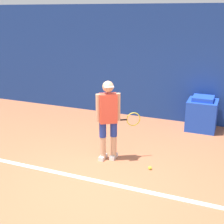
{
  "coord_description": "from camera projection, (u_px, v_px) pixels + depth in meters",
  "views": [
    {
      "loc": [
        2.08,
        -4.31,
        2.88
      ],
      "look_at": [
        -0.17,
        1.21,
        0.94
      ],
      "focal_mm": 50.0,
      "sensor_mm": 36.0,
      "label": 1
    }
  ],
  "objects": [
    {
      "name": "covered_chair",
      "position": [
        202.0,
        114.0,
        7.85
      ],
      "size": [
        0.72,
        0.7,
        0.86
      ],
      "color": "blue",
      "rests_on": "ground_plane"
    },
    {
      "name": "back_wall",
      "position": [
        155.0,
        64.0,
        8.39
      ],
      "size": [
        24.0,
        0.1,
        3.06
      ],
      "color": "navy",
      "rests_on": "ground_plane"
    },
    {
      "name": "court_baseline",
      "position": [
        97.0,
        181.0,
        5.52
      ],
      "size": [
        21.6,
        0.1,
        0.01
      ],
      "color": "white",
      "rests_on": "ground_plane"
    },
    {
      "name": "tennis_ball",
      "position": [
        150.0,
        168.0,
        5.93
      ],
      "size": [
        0.07,
        0.07,
        0.07
      ],
      "color": "#D1E533",
      "rests_on": "ground_plane"
    },
    {
      "name": "tennis_player",
      "position": [
        109.0,
        117.0,
        6.11
      ],
      "size": [
        0.77,
        0.54,
        1.62
      ],
      "rotation": [
        0.0,
        0.0,
        0.57
      ],
      "color": "tan",
      "rests_on": "ground_plane"
    },
    {
      "name": "ground_plane",
      "position": [
        95.0,
        184.0,
        5.44
      ],
      "size": [
        24.0,
        24.0,
        0.0
      ],
      "primitive_type": "plane",
      "color": "#B76642"
    }
  ]
}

